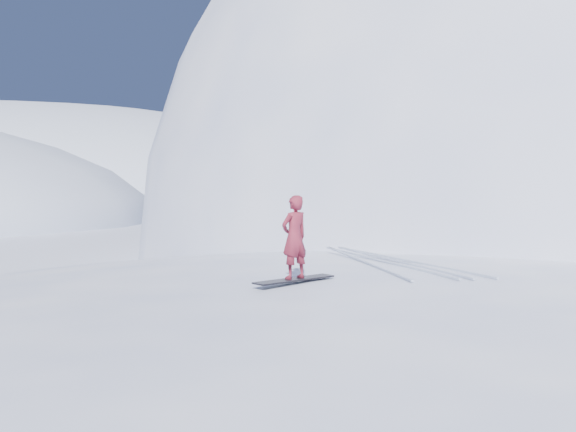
# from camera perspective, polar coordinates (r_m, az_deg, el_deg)

# --- Properties ---
(near_ridge) EXTENTS (36.00, 28.00, 4.80)m
(near_ridge) POSITION_cam_1_polar(r_m,az_deg,el_deg) (14.09, 14.34, -14.22)
(near_ridge) COLOR white
(near_ridge) RESTS_ON ground
(peak_shoulder) EXTENTS (28.00, 24.00, 18.00)m
(peak_shoulder) POSITION_cam_1_polar(r_m,az_deg,el_deg) (32.91, 18.44, -4.40)
(peak_shoulder) COLOR white
(peak_shoulder) RESTS_ON ground
(far_ridge_c) EXTENTS (140.00, 90.00, 36.00)m
(far_ridge_c) POSITION_cam_1_polar(r_m,az_deg,el_deg) (124.98, -23.38, 0.85)
(far_ridge_c) COLOR white
(far_ridge_c) RESTS_ON ground
(wind_bumps) EXTENTS (16.00, 14.40, 1.00)m
(wind_bumps) POSITION_cam_1_polar(r_m,az_deg,el_deg) (12.83, 9.03, -15.91)
(wind_bumps) COLOR white
(wind_bumps) RESTS_ON ground
(snowboard) EXTENTS (1.57, 1.18, 0.03)m
(snowboard) POSITION_cam_1_polar(r_m,az_deg,el_deg) (11.53, 0.57, -5.66)
(snowboard) COLOR black
(snowboard) RESTS_ON near_ridge
(snowboarder) EXTENTS (0.65, 0.60, 1.49)m
(snowboarder) POSITION_cam_1_polar(r_m,az_deg,el_deg) (11.44, 0.57, -1.89)
(snowboarder) COLOR maroon
(snowboarder) RESTS_ON snowboard
(board_tracks) EXTENTS (2.17, 5.99, 0.04)m
(board_tracks) POSITION_cam_1_polar(r_m,az_deg,el_deg) (14.54, 8.63, -3.86)
(board_tracks) COLOR silver
(board_tracks) RESTS_ON ground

